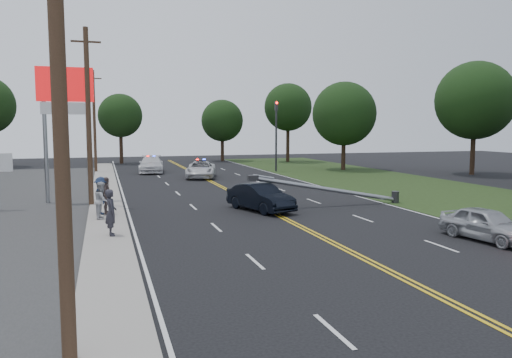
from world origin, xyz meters
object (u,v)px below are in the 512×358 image
object	(u,v)px
utility_pole_near	(59,95)
emergency_a	(201,170)
utility_pole_far	(94,121)
pylon_sign	(66,102)
utility_pole_mid	(88,117)
emergency_b	(151,164)
bystander_b	(102,200)
bystander_a	(111,212)
waiting_sedan	(487,224)
fallen_streetlight	(336,190)
traffic_signal	(276,130)
bystander_c	(101,196)
crashed_sedan	(260,197)
bystander_d	(106,196)

from	to	relation	value
utility_pole_near	emergency_a	bearing A→B (deg)	75.15
utility_pole_far	emergency_a	world-z (taller)	utility_pole_far
pylon_sign	utility_pole_mid	bearing A→B (deg)	-56.98
emergency_b	bystander_b	world-z (taller)	bystander_b
emergency_a	bystander_a	bearing A→B (deg)	-95.12
utility_pole_near	waiting_sedan	distance (m)	17.08
fallen_streetlight	waiting_sedan	size ratio (longest dim) A/B	2.41
bystander_b	traffic_signal	bearing A→B (deg)	-29.61
emergency_a	fallen_streetlight	bearing A→B (deg)	-61.84
bystander_b	bystander_c	distance (m)	1.26
emergency_a	emergency_b	size ratio (longest dim) A/B	0.95
utility_pole_mid	emergency_a	world-z (taller)	utility_pole_mid
crashed_sedan	pylon_sign	bearing A→B (deg)	128.92
bystander_b	emergency_b	bearing A→B (deg)	-3.54
crashed_sedan	waiting_sedan	bearing A→B (deg)	-74.25
emergency_a	bystander_b	distance (m)	20.50
pylon_sign	waiting_sedan	size ratio (longest dim) A/B	2.06
utility_pole_near	utility_pole_far	xyz separation A→B (m)	(0.00, 42.00, 0.00)
pylon_sign	emergency_a	world-z (taller)	pylon_sign
fallen_streetlight	crashed_sedan	size ratio (longest dim) A/B	2.10
utility_pole_mid	bystander_b	xyz separation A→B (m)	(0.59, -4.85, -4.07)
traffic_signal	bystander_c	xyz separation A→B (m)	(-16.93, -21.58, -3.14)
utility_pole_mid	utility_pole_far	world-z (taller)	same
utility_pole_near	bystander_c	bearing A→B (deg)	88.01
bystander_d	bystander_a	bearing A→B (deg)	-171.35
utility_pole_near	utility_pole_far	world-z (taller)	same
emergency_b	pylon_sign	bearing A→B (deg)	-103.05
pylon_sign	crashed_sedan	world-z (taller)	pylon_sign
utility_pole_far	emergency_a	size ratio (longest dim) A/B	1.88
waiting_sedan	utility_pole_far	bearing A→B (deg)	104.08
emergency_b	bystander_c	world-z (taller)	bystander_c
crashed_sedan	emergency_b	world-z (taller)	emergency_b
traffic_signal	utility_pole_mid	xyz separation A→B (m)	(-17.50, -18.00, 0.88)
traffic_signal	bystander_c	bearing A→B (deg)	-128.11
fallen_streetlight	bystander_a	world-z (taller)	bystander_a
crashed_sedan	bystander_a	world-z (taller)	bystander_a
bystander_d	traffic_signal	bearing A→B (deg)	-30.51
utility_pole_far	waiting_sedan	size ratio (longest dim) A/B	2.58
pylon_sign	emergency_a	bearing A→B (deg)	49.10
bystander_a	bystander_b	size ratio (longest dim) A/B	1.07
bystander_d	utility_pole_far	bearing A→B (deg)	8.89
pylon_sign	utility_pole_mid	distance (m)	2.55
fallen_streetlight	bystander_b	world-z (taller)	fallen_streetlight
traffic_signal	fallen_streetlight	distance (m)	22.62
crashed_sedan	emergency_a	distance (m)	18.19
emergency_a	traffic_signal	bearing A→B (deg)	40.15
pylon_sign	bystander_a	world-z (taller)	pylon_sign
traffic_signal	emergency_a	distance (m)	10.09
emergency_b	bystander_c	size ratio (longest dim) A/B	2.96
bystander_a	utility_pole_far	bearing A→B (deg)	-4.22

